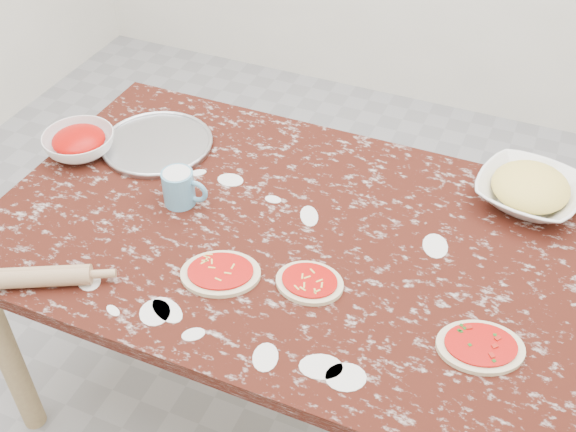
{
  "coord_description": "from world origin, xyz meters",
  "views": [
    {
      "loc": [
        0.54,
        -1.26,
        2.0
      ],
      "look_at": [
        0.0,
        0.0,
        0.8
      ],
      "focal_mm": 43.34,
      "sensor_mm": 36.0,
      "label": 1
    }
  ],
  "objects_px": {
    "pizza_tray": "(157,144)",
    "worktable": "(288,252)",
    "sauce_bowl": "(80,144)",
    "cheese_bowl": "(529,192)",
    "flour_mug": "(180,187)",
    "rolling_pin": "(38,277)"
  },
  "relations": [
    {
      "from": "worktable",
      "to": "pizza_tray",
      "type": "bearing_deg",
      "value": 159.52
    },
    {
      "from": "sauce_bowl",
      "to": "flour_mug",
      "type": "xyz_separation_m",
      "value": [
        0.4,
        -0.09,
        0.02
      ]
    },
    {
      "from": "pizza_tray",
      "to": "sauce_bowl",
      "type": "xyz_separation_m",
      "value": [
        -0.2,
        -0.12,
        0.03
      ]
    },
    {
      "from": "rolling_pin",
      "to": "worktable",
      "type": "bearing_deg",
      "value": 41.15
    },
    {
      "from": "cheese_bowl",
      "to": "worktable",
      "type": "bearing_deg",
      "value": -146.94
    },
    {
      "from": "cheese_bowl",
      "to": "flour_mug",
      "type": "height_order",
      "value": "flour_mug"
    },
    {
      "from": "pizza_tray",
      "to": "flour_mug",
      "type": "xyz_separation_m",
      "value": [
        0.2,
        -0.21,
        0.05
      ]
    },
    {
      "from": "pizza_tray",
      "to": "sauce_bowl",
      "type": "bearing_deg",
      "value": -148.39
    },
    {
      "from": "pizza_tray",
      "to": "cheese_bowl",
      "type": "height_order",
      "value": "cheese_bowl"
    },
    {
      "from": "flour_mug",
      "to": "rolling_pin",
      "type": "distance_m",
      "value": 0.44
    },
    {
      "from": "flour_mug",
      "to": "worktable",
      "type": "bearing_deg",
      "value": 1.98
    },
    {
      "from": "pizza_tray",
      "to": "sauce_bowl",
      "type": "relative_size",
      "value": 1.57
    },
    {
      "from": "worktable",
      "to": "pizza_tray",
      "type": "relative_size",
      "value": 4.78
    },
    {
      "from": "cheese_bowl",
      "to": "rolling_pin",
      "type": "relative_size",
      "value": 1.1
    },
    {
      "from": "worktable",
      "to": "flour_mug",
      "type": "height_order",
      "value": "flour_mug"
    },
    {
      "from": "rolling_pin",
      "to": "sauce_bowl",
      "type": "bearing_deg",
      "value": 115.34
    },
    {
      "from": "worktable",
      "to": "pizza_tray",
      "type": "height_order",
      "value": "pizza_tray"
    },
    {
      "from": "pizza_tray",
      "to": "worktable",
      "type": "bearing_deg",
      "value": -20.48
    },
    {
      "from": "worktable",
      "to": "rolling_pin",
      "type": "distance_m",
      "value": 0.65
    },
    {
      "from": "sauce_bowl",
      "to": "cheese_bowl",
      "type": "distance_m",
      "value": 1.32
    },
    {
      "from": "rolling_pin",
      "to": "flour_mug",
      "type": "bearing_deg",
      "value": 68.25
    },
    {
      "from": "pizza_tray",
      "to": "flour_mug",
      "type": "relative_size",
      "value": 2.54
    }
  ]
}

